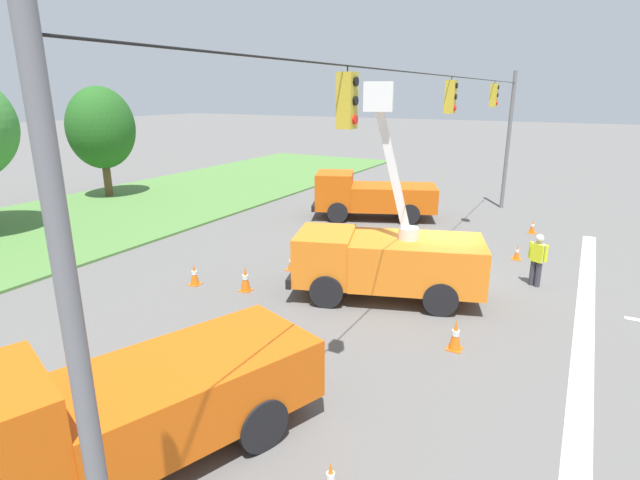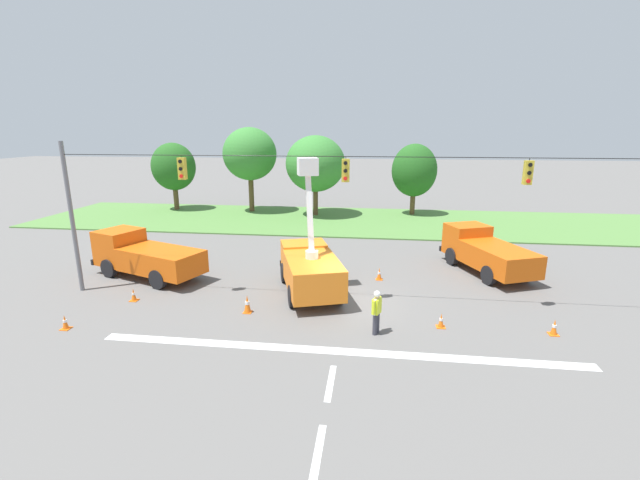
% 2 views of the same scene
% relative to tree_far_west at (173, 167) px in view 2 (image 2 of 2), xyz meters
% --- Properties ---
extents(ground_plane, '(200.00, 200.00, 0.00)m').
position_rel_tree_far_west_xyz_m(ground_plane, '(18.03, -21.14, -4.22)').
color(ground_plane, '#605E5B').
extents(grass_verge, '(56.00, 12.00, 0.10)m').
position_rel_tree_far_west_xyz_m(grass_verge, '(18.03, -3.14, -4.17)').
color(grass_verge, '#517F3D').
rests_on(grass_verge, ground).
extents(lane_markings, '(17.60, 15.25, 0.01)m').
position_rel_tree_far_west_xyz_m(lane_markings, '(18.03, -27.02, -4.22)').
color(lane_markings, silver).
rests_on(lane_markings, ground).
extents(signal_gantry, '(26.20, 0.33, 7.20)m').
position_rel_tree_far_west_xyz_m(signal_gantry, '(18.02, -21.14, 0.21)').
color(signal_gantry, slate).
rests_on(signal_gantry, ground).
extents(tree_far_west, '(4.24, 3.62, 6.50)m').
position_rel_tree_far_west_xyz_m(tree_far_west, '(0.00, 0.00, 0.00)').
color(tree_far_west, brown).
rests_on(tree_far_west, ground).
extents(tree_west, '(4.98, 4.95, 7.92)m').
position_rel_tree_far_west_xyz_m(tree_west, '(7.59, 0.01, 1.25)').
color(tree_west, brown).
rests_on(tree_west, ground).
extents(tree_centre, '(5.30, 5.68, 7.22)m').
position_rel_tree_far_west_xyz_m(tree_centre, '(13.92, -1.11, 0.50)').
color(tree_centre, brown).
rests_on(tree_centre, ground).
extents(tree_east, '(4.04, 3.49, 6.49)m').
position_rel_tree_far_west_xyz_m(tree_east, '(22.73, 0.33, -0.12)').
color(tree_east, brown).
rests_on(tree_east, ground).
extents(utility_truck_bucket_lift, '(4.02, 6.23, 6.44)m').
position_rel_tree_far_west_xyz_m(utility_truck_bucket_lift, '(16.24, -19.97, -2.87)').
color(utility_truck_bucket_lift, orange).
rests_on(utility_truck_bucket_lift, ground).
extents(utility_truck_support_near, '(6.85, 4.39, 2.37)m').
position_rel_tree_far_west_xyz_m(utility_truck_support_near, '(7.12, -18.82, -3.03)').
color(utility_truck_support_near, '#D6560F').
rests_on(utility_truck_support_near, ground).
extents(utility_truck_support_far, '(4.44, 6.51, 2.29)m').
position_rel_tree_far_west_xyz_m(utility_truck_support_far, '(25.40, -15.62, -3.05)').
color(utility_truck_support_far, '#D6560F').
rests_on(utility_truck_support_far, ground).
extents(road_worker, '(0.39, 0.60, 1.77)m').
position_rel_tree_far_west_xyz_m(road_worker, '(19.43, -23.99, -3.22)').
color(road_worker, '#383842').
rests_on(road_worker, ground).
extents(traffic_cone_foreground_left, '(0.36, 0.36, 0.63)m').
position_rel_tree_far_west_xyz_m(traffic_cone_foreground_left, '(26.26, -23.21, -3.92)').
color(traffic_cone_foreground_left, orange).
rests_on(traffic_cone_foreground_left, ground).
extents(traffic_cone_foreground_right, '(0.36, 0.36, 0.60)m').
position_rel_tree_far_west_xyz_m(traffic_cone_foreground_right, '(8.31, -22.08, -3.94)').
color(traffic_cone_foreground_right, orange).
rests_on(traffic_cone_foreground_right, ground).
extents(traffic_cone_mid_left, '(0.36, 0.36, 0.58)m').
position_rel_tree_far_west_xyz_m(traffic_cone_mid_left, '(22.02, -23.10, -3.94)').
color(traffic_cone_mid_left, orange).
rests_on(traffic_cone_mid_left, ground).
extents(traffic_cone_mid_right, '(0.36, 0.36, 0.59)m').
position_rel_tree_far_west_xyz_m(traffic_cone_mid_right, '(16.93, -16.10, -3.94)').
color(traffic_cone_mid_right, orange).
rests_on(traffic_cone_mid_right, ground).
extents(traffic_cone_near_bucket, '(0.36, 0.36, 0.80)m').
position_rel_tree_far_west_xyz_m(traffic_cone_near_bucket, '(13.91, -22.70, -3.82)').
color(traffic_cone_near_bucket, orange).
rests_on(traffic_cone_near_bucket, ground).
extents(traffic_cone_lane_edge_a, '(0.36, 0.36, 0.65)m').
position_rel_tree_far_west_xyz_m(traffic_cone_lane_edge_a, '(19.61, -17.74, -3.91)').
color(traffic_cone_lane_edge_a, orange).
rests_on(traffic_cone_lane_edge_a, ground).
extents(traffic_cone_lane_edge_b, '(0.36, 0.36, 0.74)m').
position_rel_tree_far_west_xyz_m(traffic_cone_lane_edge_b, '(14.20, -14.02, -3.85)').
color(traffic_cone_lane_edge_b, orange).
rests_on(traffic_cone_lane_edge_b, ground).
extents(traffic_cone_far_left, '(0.36, 0.36, 0.60)m').
position_rel_tree_far_west_xyz_m(traffic_cone_far_left, '(7.19, -25.15, -3.94)').
color(traffic_cone_far_left, orange).
rests_on(traffic_cone_far_left, ground).
extents(traffic_cone_far_right, '(0.36, 0.36, 0.83)m').
position_rel_tree_far_west_xyz_m(traffic_cone_far_right, '(14.57, -15.83, -3.81)').
color(traffic_cone_far_right, orange).
rests_on(traffic_cone_far_right, ground).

